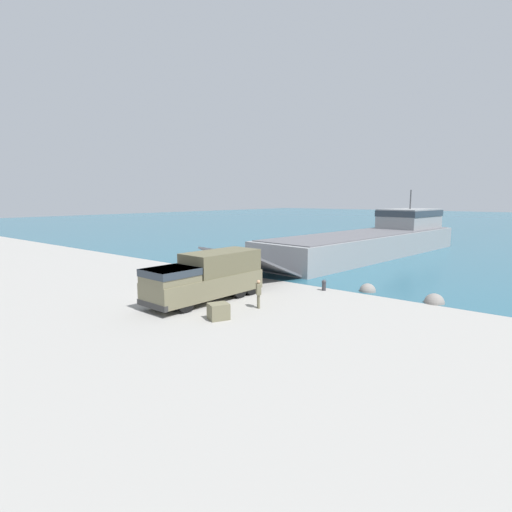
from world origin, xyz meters
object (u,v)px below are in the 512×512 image
Objects in this scene: landing_craft at (376,238)px; military_truck at (206,276)px; moored_boat_a at (424,228)px; mooring_bollard at (324,285)px; soldier_on_ramp at (258,292)px; cargo_crate at (218,311)px.

landing_craft is 26.61m from military_truck.
landing_craft reaches higher than moored_boat_a.
mooring_bollard is (4.41, -19.64, -1.37)m from landing_craft.
landing_craft reaches higher than military_truck.
soldier_on_ramp reaches higher than cargo_crate.
landing_craft is 4.50× the size of military_truck.
landing_craft reaches higher than mooring_bollard.
landing_craft is at bearing -160.71° from moored_boat_a.
cargo_crate is (-0.30, -3.00, -0.53)m from soldier_on_ramp.
moored_boat_a is 8.22× the size of mooring_bollard.
military_truck reaches higher than cargo_crate.
cargo_crate is (3.34, -28.90, -1.35)m from landing_craft.
military_truck is at bearing -164.12° from moored_boat_a.
landing_craft is at bearing 96.60° from cargo_crate.
soldier_on_ramp is 0.27× the size of moored_boat_a.
soldier_on_ramp is 62.62m from moored_boat_a.
landing_craft is 20.18m from mooring_bollard.
mooring_bollard is at bearing -159.13° from moored_boat_a.
cargo_crate is (-1.07, -9.26, 0.02)m from mooring_bollard.
soldier_on_ramp is at bearing -160.80° from moored_boat_a.
soldier_on_ramp is 6.34m from mooring_bollard.
military_truck reaches higher than mooring_bollard.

